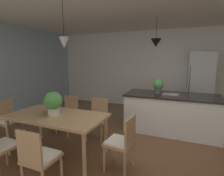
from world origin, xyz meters
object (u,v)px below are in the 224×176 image
Objects in this scene: chair_far_right at (97,117)px; kitchen_island at (171,113)px; chair_far_left at (68,113)px; potted_plant_on_island at (158,85)px; chair_kitchen_end at (122,141)px; vase_on_dining_table at (53,107)px; chair_near_right at (39,157)px; dining_table at (57,119)px; chair_window_end at (10,120)px; potted_plant_on_table at (53,102)px; refrigerator at (200,84)px.

chair_far_right is 0.41× the size of kitchen_island.
potted_plant_on_island is at bearing 28.16° from chair_far_left.
vase_on_dining_table is at bearing 174.47° from chair_kitchen_end.
chair_kitchen_end is 1.18m from chair_near_right.
dining_table is 1.98× the size of chair_kitchen_end.
chair_far_left is (0.85, 0.82, 0.00)m from chair_window_end.
chair_far_left is at bearing 152.86° from chair_kitchen_end.
vase_on_dining_table is at bearing -130.48° from chair_far_right.
chair_window_end is 1.18m from chair_far_left.
chair_window_end is 2.09× the size of potted_plant_on_table.
chair_window_end is 1.00× the size of chair_far_left.
chair_far_right is 1.75m from kitchen_island.
chair_near_right is at bearing -27.03° from chair_window_end.
potted_plant_on_island is at bearing 33.83° from chair_window_end.
chair_far_right is 0.45× the size of refrigerator.
kitchen_island is at bearing 0.00° from potted_plant_on_island.
refrigerator reaches higher than potted_plant_on_table.
dining_table is at bearing -64.99° from chair_far_left.
refrigerator is at bearing 66.51° from kitchen_island.
chair_far_right is at bearing 90.15° from chair_near_right.
chair_near_right is at bearing -64.79° from dining_table.
chair_window_end is 0.45× the size of refrigerator.
chair_window_end is at bearing -172.68° from vase_on_dining_table.
kitchen_island is (2.21, 1.01, -0.01)m from chair_far_left.
refrigerator is at bearing 57.66° from potted_plant_on_island.
dining_table is 10.21× the size of vase_on_dining_table.
chair_kitchen_end is at bearing -0.16° from chair_window_end.
vase_on_dining_table reaches higher than chair_far_right.
chair_kitchen_end is at bearing -107.73° from kitchen_island.
refrigerator is (3.76, 3.46, 0.49)m from chair_window_end.
chair_near_right is 1.00× the size of chair_far_right.
refrigerator reaches higher than chair_kitchen_end.
potted_plant_on_island is (1.11, 2.66, 0.62)m from chair_near_right.
chair_near_right is 0.45× the size of refrigerator.
chair_near_right is (0.77, -1.65, 0.00)m from chair_far_left.
chair_near_right is at bearing -118.32° from kitchen_island.
chair_near_right is at bearing -64.89° from chair_far_left.
chair_far_left is 2.09× the size of potted_plant_on_table.
chair_kitchen_end is 1.00× the size of chair_far_left.
vase_on_dining_table is (-2.73, -3.33, -0.15)m from refrigerator.
chair_far_left is (-1.62, 0.83, 0.00)m from chair_kitchen_end.
potted_plant_on_table is at bearing -68.22° from chair_far_left.
refrigerator is 4.31m from vase_on_dining_table.
chair_near_right is (1.62, -0.83, 0.00)m from chair_window_end.
chair_kitchen_end is 0.41× the size of kitchen_island.
chair_kitchen_end is at bearing 44.17° from chair_near_right.
chair_window_end is at bearing -149.07° from kitchen_island.
kitchen_island is 6.06× the size of potted_plant_on_island.
chair_far_left is 0.77m from chair_far_right.
dining_table is at bearing 12.63° from potted_plant_on_table.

